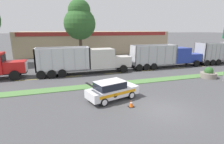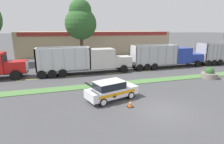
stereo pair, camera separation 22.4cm
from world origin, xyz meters
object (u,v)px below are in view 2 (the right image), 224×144
(dump_truck_lead, at_px, (94,61))
(stone_planter, at_px, (209,74))
(traffic_cone, at_px, (130,104))
(rally_car, at_px, (111,90))
(dump_truck_mid, at_px, (173,57))

(dump_truck_lead, bearing_deg, stone_planter, -27.31)
(traffic_cone, bearing_deg, stone_planter, 21.25)
(rally_car, distance_m, stone_planter, 13.81)
(dump_truck_mid, bearing_deg, traffic_cone, -135.84)
(dump_truck_mid, xyz_separation_m, rally_car, (-13.21, -9.97, -0.74))
(dump_truck_mid, bearing_deg, dump_truck_lead, -178.73)
(dump_truck_lead, height_order, rally_car, dump_truck_lead)
(dump_truck_mid, height_order, rally_car, dump_truck_mid)
(dump_truck_lead, distance_m, stone_planter, 14.75)
(dump_truck_lead, distance_m, traffic_cone, 11.72)
(stone_planter, relative_size, traffic_cone, 3.33)
(dump_truck_lead, relative_size, dump_truck_mid, 1.04)
(dump_truck_lead, relative_size, rally_car, 2.65)
(rally_car, height_order, traffic_cone, rally_car)
(rally_car, relative_size, traffic_cone, 8.39)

